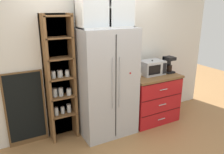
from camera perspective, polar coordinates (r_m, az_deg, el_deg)
ground_plane at (r=4.08m, az=-1.00°, el=-13.84°), size 10.68×10.68×0.00m
wall_back_cream at (r=3.94m, az=-3.79°, el=5.03°), size 4.98×0.10×2.55m
refrigerator at (r=3.73m, az=-1.35°, el=-1.55°), size 0.92×0.64×1.81m
pantry_shelf_column at (r=3.67m, az=-13.20°, el=-0.46°), size 0.48×0.29×2.04m
counter_cabinet at (r=4.38m, az=10.05°, el=-5.15°), size 0.96×0.66×0.91m
microwave at (r=4.23m, az=10.11°, el=2.42°), size 0.44×0.33×0.26m
coffee_maker at (r=4.42m, az=14.10°, el=3.14°), size 0.17×0.20×0.31m
mug_cream at (r=4.03m, az=6.92°, el=0.49°), size 0.12×0.08×0.08m
bottle_amber at (r=4.26m, az=9.79°, el=2.17°), size 0.06×0.06×0.24m
bottle_clear at (r=4.22m, az=10.14°, el=2.24°), size 0.07×0.07×0.27m
upper_cabinet at (r=3.56m, az=-1.85°, el=17.33°), size 0.88×0.32×0.60m
chalkboard_menu at (r=3.76m, az=-21.21°, el=-7.55°), size 0.60×0.04×1.20m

